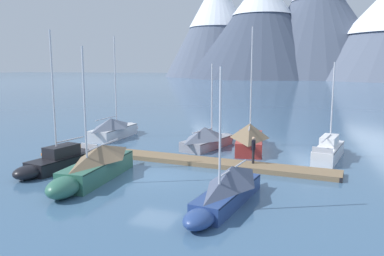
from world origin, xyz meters
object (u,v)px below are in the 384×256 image
at_px(sailboat_nearest_berth, 115,128).
at_px(sailboat_mid_dock_starboard, 208,138).
at_px(mooring_buoy_channel_marker, 44,154).
at_px(person_on_dock, 253,148).
at_px(sailboat_mid_dock_port, 95,165).
at_px(sailboat_end_of_dock, 330,149).
at_px(sailboat_far_berth, 250,137).
at_px(sailboat_outer_slip, 227,188).
at_px(sailboat_second_berth, 58,161).

distance_m(sailboat_nearest_berth, sailboat_mid_dock_starboard, 9.30).
bearing_deg(mooring_buoy_channel_marker, sailboat_mid_dock_starboard, 36.46).
xyz_separation_m(sailboat_nearest_berth, person_on_dock, (13.86, -5.90, 0.39)).
relative_size(sailboat_mid_dock_port, sailboat_end_of_dock, 1.12).
height_order(sailboat_nearest_berth, sailboat_far_berth, sailboat_far_berth).
xyz_separation_m(sailboat_outer_slip, mooring_buoy_channel_marker, (-14.73, 4.53, -0.62)).
height_order(sailboat_mid_dock_starboard, sailboat_far_berth, sailboat_far_berth).
bearing_deg(sailboat_second_berth, sailboat_end_of_dock, 31.23).
height_order(sailboat_nearest_berth, sailboat_mid_dock_starboard, sailboat_nearest_berth).
bearing_deg(sailboat_outer_slip, sailboat_nearest_berth, 137.66).
distance_m(sailboat_far_berth, person_on_dock, 5.49).
distance_m(person_on_dock, mooring_buoy_channel_marker, 14.73).
bearing_deg(mooring_buoy_channel_marker, sailboat_nearest_berth, 85.69).
xyz_separation_m(sailboat_second_berth, sailboat_outer_slip, (11.39, -2.03, 0.22)).
relative_size(sailboat_second_berth, mooring_buoy_channel_marker, 19.07).
bearing_deg(sailboat_end_of_dock, person_on_dock, -134.56).
xyz_separation_m(sailboat_second_berth, mooring_buoy_channel_marker, (-3.35, 2.49, -0.40)).
bearing_deg(person_on_dock, sailboat_mid_dock_port, -142.60).
bearing_deg(sailboat_outer_slip, person_on_dock, 92.04).
bearing_deg(sailboat_far_berth, sailboat_second_berth, -133.61).
bearing_deg(sailboat_outer_slip, sailboat_far_berth, 97.63).
relative_size(person_on_dock, mooring_buoy_channel_marker, 3.80).
distance_m(sailboat_second_berth, person_on_dock, 12.20).
bearing_deg(sailboat_nearest_berth, sailboat_mid_dock_port, -62.57).
bearing_deg(mooring_buoy_channel_marker, sailboat_mid_dock_port, -27.26).
relative_size(sailboat_mid_dock_starboard, sailboat_far_berth, 0.70).
relative_size(sailboat_second_berth, sailboat_end_of_dock, 1.26).
xyz_separation_m(sailboat_second_berth, sailboat_far_berth, (9.75, 10.23, 0.42)).
relative_size(sailboat_mid_dock_port, sailboat_outer_slip, 1.09).
bearing_deg(sailboat_outer_slip, sailboat_mid_dock_starboard, 112.38).
xyz_separation_m(sailboat_mid_dock_port, mooring_buoy_channel_marker, (-6.76, 3.48, -0.70)).
xyz_separation_m(sailboat_second_berth, person_on_dock, (11.14, 4.92, 0.68)).
relative_size(sailboat_mid_dock_starboard, person_on_dock, 3.89).
relative_size(sailboat_second_berth, person_on_dock, 5.01).
relative_size(sailboat_end_of_dock, person_on_dock, 3.99).
xyz_separation_m(sailboat_outer_slip, person_on_dock, (-0.25, 6.96, 0.46)).
height_order(sailboat_end_of_dock, person_on_dock, sailboat_end_of_dock).
relative_size(sailboat_mid_dock_port, person_on_dock, 4.46).
xyz_separation_m(sailboat_mid_dock_port, person_on_dock, (7.73, 5.91, 0.38)).
distance_m(sailboat_outer_slip, sailboat_end_of_dock, 12.26).
bearing_deg(person_on_dock, sailboat_far_berth, 104.74).
relative_size(sailboat_mid_dock_port, mooring_buoy_channel_marker, 16.98).
height_order(sailboat_far_berth, sailboat_end_of_dock, sailboat_far_berth).
height_order(sailboat_second_berth, sailboat_end_of_dock, sailboat_second_berth).
bearing_deg(sailboat_mid_dock_starboard, sailboat_end_of_dock, -1.99).
relative_size(sailboat_far_berth, mooring_buoy_channel_marker, 21.06).
relative_size(sailboat_nearest_berth, sailboat_far_berth, 0.96).
height_order(sailboat_outer_slip, person_on_dock, sailboat_outer_slip).
xyz_separation_m(sailboat_second_berth, sailboat_end_of_dock, (15.62, 9.47, 0.05)).
bearing_deg(mooring_buoy_channel_marker, person_on_dock, 9.52).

